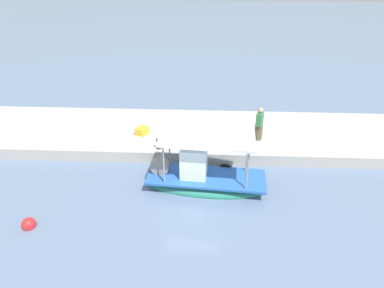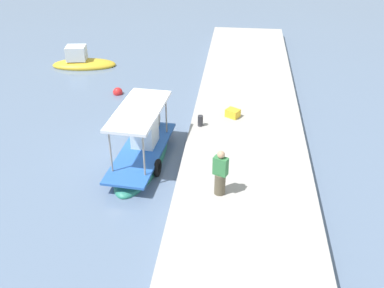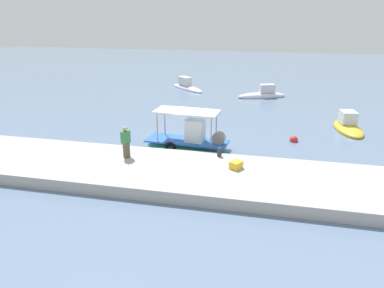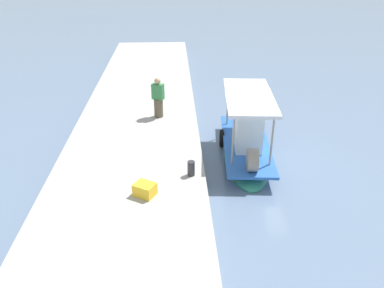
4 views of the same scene
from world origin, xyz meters
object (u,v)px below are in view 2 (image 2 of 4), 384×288
Objects in this scene: cargo_crate at (233,113)px; marker_buoy at (118,92)px; fisherman_near_bollard at (220,175)px; moored_boat_far at (83,63)px; mooring_bollard at (200,121)px; main_fishing_boat at (143,151)px.

marker_buoy is (3.24, 6.49, -0.68)m from cargo_crate.
moored_boat_far is at bearing 35.85° from fisherman_near_bollard.
moored_boat_far is at bearing 40.06° from marker_buoy.
mooring_bollard is 0.84× the size of cargo_crate.
mooring_bollard is 11.83m from moored_boat_far.
main_fishing_boat is 10.87× the size of mooring_bollard.
main_fishing_boat is 3.17m from mooring_bollard.
moored_boat_far is (7.23, 9.84, -0.55)m from cargo_crate.
cargo_crate is (1.07, -1.43, -0.06)m from mooring_bollard.
cargo_crate is at bearing -53.38° from mooring_bollard.
fisherman_near_bollard is at bearing -128.83° from main_fishing_boat.
cargo_crate is 7.29m from marker_buoy.
cargo_crate is 0.14× the size of moored_boat_far.
main_fishing_boat is at bearing -149.53° from moored_boat_far.
cargo_crate is 12.23m from moored_boat_far.
moored_boat_far reaches higher than mooring_bollard.
cargo_crate is 1.12× the size of marker_buoy.
cargo_crate is at bearing -116.54° from marker_buoy.
moored_boat_far reaches higher than cargo_crate.
mooring_bollard is at bearing -130.44° from marker_buoy.
main_fishing_boat is at bearing -156.50° from marker_buoy.
main_fishing_boat is at bearing 51.17° from fisherman_near_bollard.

